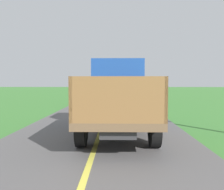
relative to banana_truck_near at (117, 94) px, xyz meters
name	(u,v)px	position (x,y,z in m)	size (l,w,h in m)	color
banana_truck_near	(117,94)	(0.00, 0.00, 0.00)	(2.38, 5.82, 2.80)	#2D2D30
banana_truck_far	(119,87)	(0.13, 13.69, 0.01)	(2.38, 5.81, 2.80)	#2D2D30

